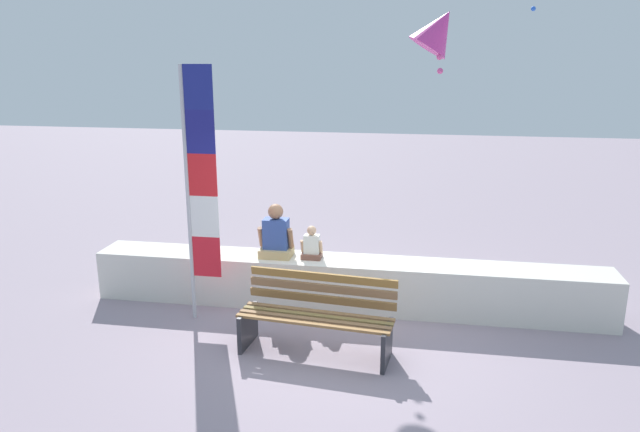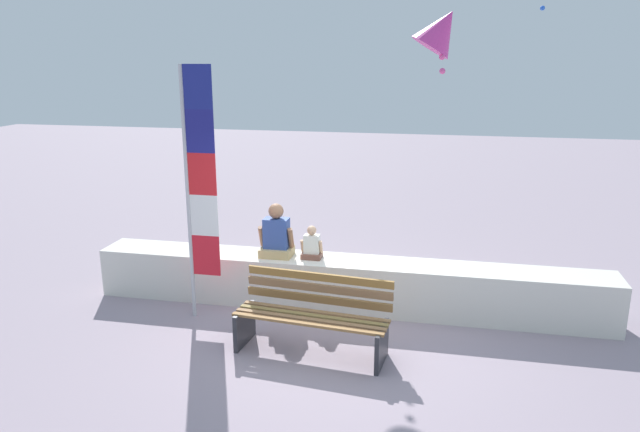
% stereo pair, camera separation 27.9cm
% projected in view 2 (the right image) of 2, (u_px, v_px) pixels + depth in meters
% --- Properties ---
extents(ground_plane, '(40.00, 40.00, 0.00)m').
position_uv_depth(ground_plane, '(333.00, 338.00, 7.27)').
color(ground_plane, gray).
extents(seawall_ledge, '(6.97, 0.63, 0.68)m').
position_uv_depth(seawall_ledge, '(346.00, 284.00, 8.09)').
color(seawall_ledge, silver).
rests_on(seawall_ledge, ground).
extents(park_bench, '(1.83, 0.79, 0.88)m').
position_uv_depth(park_bench, '(313.00, 317.00, 6.86)').
color(park_bench, olive).
rests_on(park_bench, ground).
extents(person_adult, '(0.48, 0.35, 0.74)m').
position_uv_depth(person_adult, '(276.00, 236.00, 8.11)').
color(person_adult, tan).
rests_on(person_adult, seawall_ledge).
extents(person_child, '(0.30, 0.22, 0.46)m').
position_uv_depth(person_child, '(312.00, 246.00, 8.05)').
color(person_child, brown).
rests_on(person_child, seawall_ledge).
extents(flag_banner, '(0.41, 0.05, 3.25)m').
position_uv_depth(flag_banner, '(197.00, 182.00, 7.40)').
color(flag_banner, '#B7B7BC').
rests_on(flag_banner, ground).
extents(kite_magenta, '(0.87, 0.70, 0.97)m').
position_uv_depth(kite_magenta, '(441.00, 30.00, 8.03)').
color(kite_magenta, '#DB3D9E').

